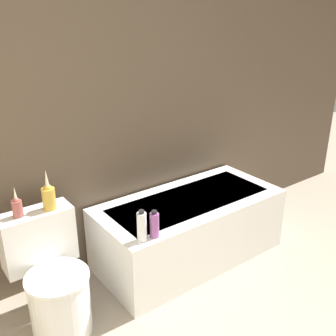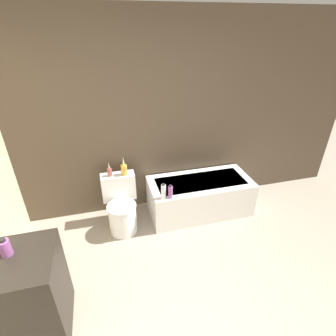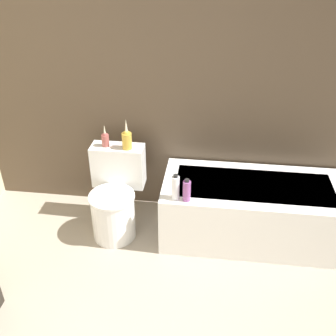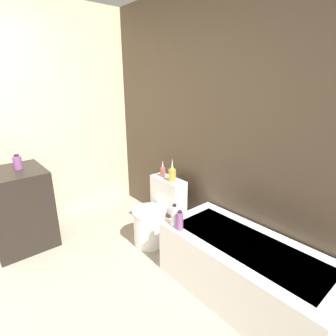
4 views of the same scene
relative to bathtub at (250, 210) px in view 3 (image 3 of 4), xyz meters
name	(u,v)px [view 3 (image 3 of 4)]	position (x,y,z in m)	size (l,w,h in m)	color
wall_back_tiled	(155,65)	(-0.82, 0.38, 1.05)	(6.40, 0.06, 2.60)	brown
bathtub	(250,210)	(0.00, 0.00, 0.00)	(1.42, 0.66, 0.50)	white
toilet	(115,198)	(-1.10, -0.06, 0.07)	(0.43, 0.54, 0.70)	white
vase_gold	(105,139)	(-1.20, 0.11, 0.51)	(0.06, 0.06, 0.19)	#994C47
vase_silver	(127,139)	(-1.01, 0.09, 0.54)	(0.08, 0.08, 0.25)	gold
shampoo_bottle_tall	(175,187)	(-0.59, -0.25, 0.34)	(0.06, 0.06, 0.21)	silver
shampoo_bottle_short	(187,191)	(-0.50, -0.27, 0.33)	(0.06, 0.06, 0.18)	#8C4C8C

